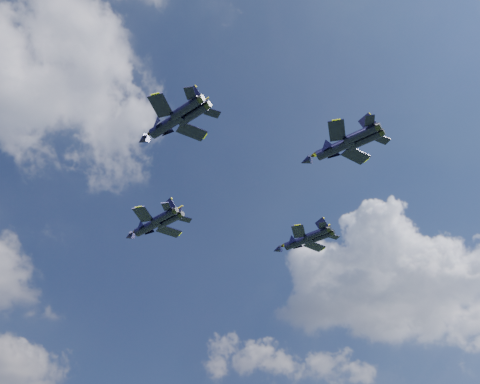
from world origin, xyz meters
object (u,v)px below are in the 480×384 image
object	(u,v)px
jet_lead	(147,227)
jet_slot	(333,149)
jet_left	(165,126)
jet_right	(297,242)

from	to	relation	value
jet_lead	jet_slot	bearing A→B (deg)	-84.82
jet_left	jet_right	size ratio (longest dim) A/B	1.09
jet_lead	jet_slot	distance (m)	39.68
jet_lead	jet_slot	size ratio (longest dim) A/B	1.01
jet_slot	jet_lead	bearing A→B (deg)	91.87
jet_left	jet_right	world-z (taller)	jet_left
jet_right	jet_left	bearing A→B (deg)	178.25
jet_left	jet_right	bearing A→B (deg)	1.62
jet_left	jet_slot	xyz separation A→B (m)	(25.59, -10.08, 0.20)
jet_slot	jet_right	bearing A→B (deg)	43.41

